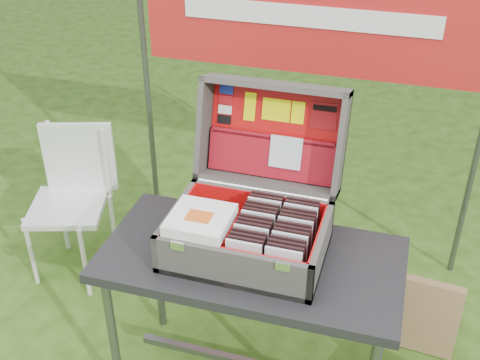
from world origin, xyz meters
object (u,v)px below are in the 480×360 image
(suitcase, at_px, (252,185))
(chair, at_px, (68,209))
(table, at_px, (250,324))
(cardboard_box, at_px, (420,315))

(suitcase, height_order, chair, suitcase)
(table, bearing_deg, cardboard_box, 32.93)
(suitcase, relative_size, chair, 0.72)
(chair, relative_size, cardboard_box, 2.25)
(chair, distance_m, cardboard_box, 1.77)
(table, xyz_separation_m, cardboard_box, (0.67, 0.44, -0.17))
(table, height_order, chair, chair)
(suitcase, relative_size, cardboard_box, 1.63)
(table, bearing_deg, chair, 157.05)
(suitcase, bearing_deg, cardboard_box, 28.50)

